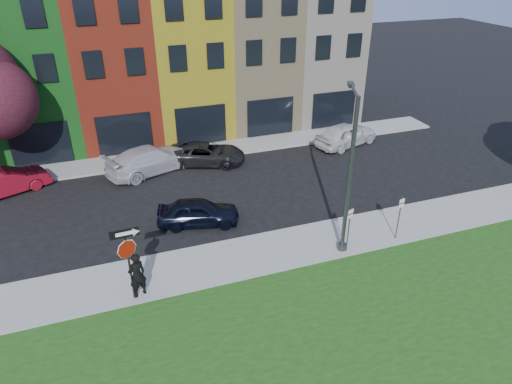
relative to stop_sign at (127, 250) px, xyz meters
name	(u,v)px	position (x,y,z in m)	size (l,w,h in m)	color
ground	(298,296)	(6.11, -1.88, -2.39)	(120.00, 120.00, 0.00)	black
sidewalk_near	(311,243)	(8.11, 1.12, -2.33)	(40.00, 3.00, 0.12)	gray
sidewalk_far	(161,157)	(3.11, 13.12, -2.33)	(40.00, 2.40, 0.12)	gray
rowhouse_block	(147,59)	(3.61, 19.30, 2.60)	(30.00, 10.12, 10.00)	beige
stop_sign	(127,250)	(0.00, 0.00, 0.00)	(1.05, 0.12, 3.19)	black
man	(137,275)	(0.22, 0.12, -1.30)	(0.83, 0.71, 1.94)	black
sedan_near	(198,212)	(3.61, 4.58, -1.71)	(4.24, 2.52, 1.35)	black
parked_car_red	(7,182)	(-5.62, 11.20, -1.67)	(4.63, 3.12, 1.44)	maroon
parked_car_silver	(151,159)	(2.27, 11.35, -1.59)	(5.95, 4.17, 1.60)	silver
parked_car_dark	(206,154)	(5.69, 11.36, -1.71)	(5.32, 3.76, 1.35)	black
parked_car_white	(346,134)	(15.43, 11.05, -1.59)	(5.03, 3.21, 1.60)	silver
street_lamp	(349,176)	(9.26, 0.39, 1.31)	(1.22, 2.44, 7.09)	#404345
parking_sign_a	(349,224)	(9.32, 0.01, -0.86)	(0.30, 0.15, 2.27)	#404345
parking_sign_b	(400,213)	(11.99, 0.13, -0.89)	(0.32, 0.12, 2.21)	#404345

